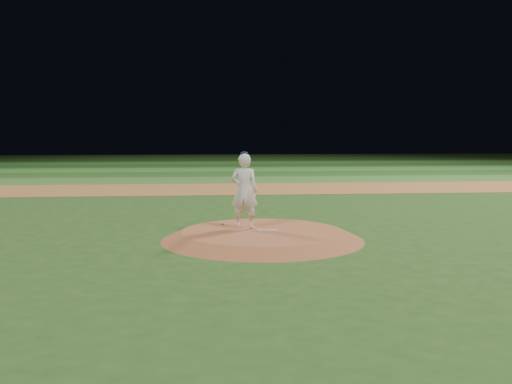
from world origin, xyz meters
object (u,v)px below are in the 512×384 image
(pitchers_mound, at_px, (263,235))
(rosin_bag, at_px, (222,224))
(pitcher_on_mound, at_px, (244,191))
(pitching_rubber, at_px, (267,230))

(pitchers_mound, distance_m, rosin_bag, 1.55)
(rosin_bag, height_order, pitcher_on_mound, pitcher_on_mound)
(pitchers_mound, height_order, rosin_bag, rosin_bag)
(pitching_rubber, bearing_deg, pitchers_mound, 179.79)
(pitching_rubber, height_order, pitcher_on_mound, pitcher_on_mound)
(pitching_rubber, height_order, rosin_bag, rosin_bag)
(pitchers_mound, xyz_separation_m, pitcher_on_mound, (-0.47, 0.44, 1.18))
(pitcher_on_mound, bearing_deg, pitching_rubber, -38.22)
(pitching_rubber, bearing_deg, rosin_bag, 145.87)
(rosin_bag, bearing_deg, pitcher_on_mound, -48.57)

